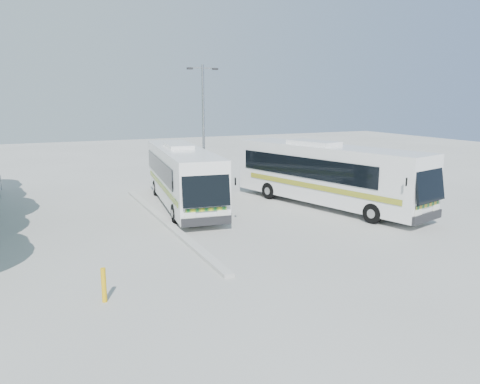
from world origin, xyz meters
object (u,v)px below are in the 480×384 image
bollard (104,285)px  lamppost (203,124)px  coach_main (182,175)px  coach_adjacent (327,173)px

bollard → lamppost: bearing=58.7°
coach_main → bollard: size_ratio=11.09×
lamppost → bollard: lamppost is taller
lamppost → bollard: size_ratio=7.48×
coach_adjacent → coach_main: bearing=138.9°
coach_adjacent → lamppost: size_ratio=1.57×
coach_adjacent → bollard: size_ratio=11.74×
coach_main → coach_adjacent: bearing=-18.9°
coach_adjacent → lamppost: bearing=114.7°
coach_main → coach_adjacent: (7.41, -3.63, 0.11)m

